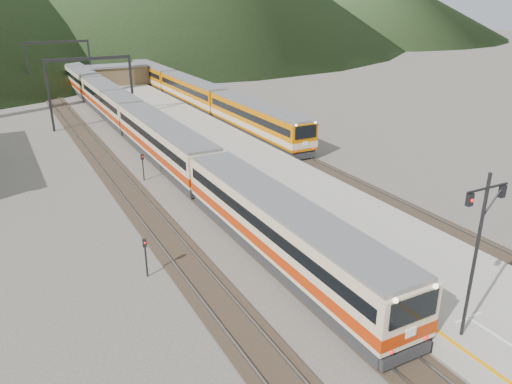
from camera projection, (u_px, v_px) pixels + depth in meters
track_main at (159, 156)px, 47.79m from camera, size 2.60×200.00×0.23m
track_far at (106, 164)px, 45.60m from camera, size 2.60×200.00×0.23m
track_second at (264, 141)px, 52.83m from camera, size 2.60×200.00×0.23m
platform at (220, 149)px, 48.44m from camera, size 8.00×100.00×1.00m
gantry_near at (90, 79)px, 56.84m from camera, size 9.55×0.25×8.00m
gantry_far at (58, 57)px, 77.36m from camera, size 9.55×0.25×8.00m
station_shed at (118, 74)px, 80.53m from camera, size 9.40×4.40×3.10m
main_train at (133, 118)px, 53.89m from camera, size 3.02×82.74×3.69m
second_train at (192, 93)px, 68.90m from camera, size 2.75×56.57×3.36m
signal_mast at (478, 241)px, 19.48m from camera, size 2.20×0.19×7.24m
short_signal_b at (143, 164)px, 41.10m from camera, size 0.23×0.18×2.27m
short_signal_c at (145, 253)px, 26.83m from camera, size 0.26×0.21×2.27m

